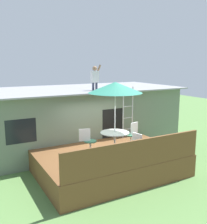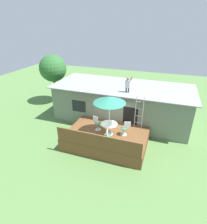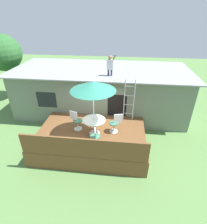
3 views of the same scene
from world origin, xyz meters
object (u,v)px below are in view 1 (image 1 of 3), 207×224
Objects in this scene: patio_chair_left at (88,141)px; patio_chair_near at (134,146)px; patio_umbrella at (115,87)px; patio_chair_right at (132,135)px; person_figure at (95,76)px; patio_table at (115,137)px; step_ladder at (128,112)px.

patio_chair_near is (1.11, -1.21, 0.00)m from patio_chair_left.
patio_umbrella is 2.11m from patio_chair_near.
patio_chair_right is 1.00× the size of patio_chair_near.
person_figure is at bearing 78.94° from patio_umbrella.
patio_table is 0.97m from patio_chair_left.
patio_chair_right is (-0.59, -1.18, -0.64)m from step_ladder.
person_figure is at bearing -94.44° from patio_chair_right.
patio_chair_right is at bearing -44.44° from patio_chair_near.
person_figure is (0.49, 2.49, 0.27)m from patio_umbrella.
person_figure reaches higher than patio_table.
patio_table is at bearing 0.00° from patio_chair_left.
patio_chair_left is 1.00× the size of patio_chair_near.
step_ladder is at bearing 43.36° from patio_table.
patio_chair_near is (0.19, -0.91, -1.89)m from patio_umbrella.
step_ladder is 2.39× the size of patio_chair_near.
patio_chair_right is 1.41m from patio_chair_near.
person_figure is 3.38m from patio_chair_left.
patio_umbrella is at bearing 0.00° from patio_chair_left.
patio_chair_right is at bearing 16.33° from patio_table.
patio_chair_left is 1.87m from patio_chair_right.
patio_chair_near is (-0.76, -1.19, 0.00)m from patio_chair_right.
person_figure is 1.21× the size of patio_chair_left.
patio_umbrella is 2.55m from person_figure.
patio_chair_right is at bearing 17.49° from patio_chair_left.
step_ladder reaches higher than patio_chair_right.
person_figure is 1.21× the size of patio_chair_near.
patio_table is 1.13× the size of patio_chair_left.
patio_umbrella is 1.15× the size of step_ladder.
step_ladder is at bearing 43.35° from patio_chair_left.
step_ladder is 1.98× the size of person_figure.
step_ladder reaches higher than patio_table.
patio_chair_right and patio_chair_near have the same top height.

